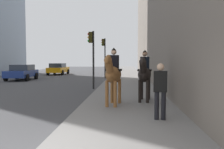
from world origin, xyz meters
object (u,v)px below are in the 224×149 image
(pedestrian_greeting, at_px, (160,87))
(car_mid_lane, at_px, (22,72))
(traffic_light_near_curb, at_px, (92,50))
(mounted_horse_near, at_px, (113,74))
(traffic_light_far_curb, at_px, (104,52))
(mounted_horse_far, at_px, (144,73))
(car_near_lane, at_px, (58,69))

(pedestrian_greeting, relative_size, car_mid_lane, 0.42)
(pedestrian_greeting, distance_m, traffic_light_near_curb, 9.30)
(mounted_horse_near, xyz_separation_m, car_mid_lane, (12.87, 9.21, -0.63))
(traffic_light_far_curb, bearing_deg, car_mid_lane, 110.56)
(pedestrian_greeting, bearing_deg, traffic_light_near_curb, 28.20)
(car_mid_lane, bearing_deg, mounted_horse_far, 39.31)
(car_near_lane, bearing_deg, traffic_light_far_curb, -129.75)
(traffic_light_far_curb, bearing_deg, pedestrian_greeting, -169.61)
(mounted_horse_far, bearing_deg, traffic_light_far_curb, -159.48)
(mounted_horse_far, xyz_separation_m, car_near_lane, (20.16, 9.39, -0.58))
(pedestrian_greeting, xyz_separation_m, car_near_lane, (23.43, 9.62, -0.35))
(mounted_horse_near, relative_size, car_near_lane, 0.54)
(mounted_horse_near, relative_size, traffic_light_near_curb, 0.61)
(mounted_horse_near, relative_size, mounted_horse_far, 1.02)
(car_near_lane, height_order, traffic_light_near_curb, traffic_light_near_curb)
(traffic_light_near_curb, xyz_separation_m, traffic_light_far_curb, (9.32, 0.04, 0.19))
(pedestrian_greeting, bearing_deg, traffic_light_far_curb, 17.91)
(car_near_lane, xyz_separation_m, traffic_light_near_curb, (-14.83, -6.38, 1.77))
(pedestrian_greeting, distance_m, car_mid_lane, 18.55)
(mounted_horse_far, bearing_deg, car_near_lane, -146.27)
(mounted_horse_near, bearing_deg, car_near_lane, -150.00)
(car_mid_lane, relative_size, traffic_light_near_curb, 1.09)
(pedestrian_greeting, xyz_separation_m, traffic_light_near_curb, (8.60, 3.25, 1.43))
(pedestrian_greeting, height_order, car_near_lane, pedestrian_greeting)
(mounted_horse_far, relative_size, car_mid_lane, 0.54)
(mounted_horse_near, bearing_deg, mounted_horse_far, 137.41)
(mounted_horse_near, xyz_separation_m, traffic_light_far_curb, (15.67, 1.75, 1.34))
(pedestrian_greeting, height_order, car_mid_lane, pedestrian_greeting)
(car_near_lane, height_order, traffic_light_far_curb, traffic_light_far_curb)
(traffic_light_far_curb, bearing_deg, mounted_horse_far, -168.23)
(mounted_horse_far, xyz_separation_m, pedestrian_greeting, (-3.28, -0.24, -0.24))
(traffic_light_near_curb, bearing_deg, pedestrian_greeting, -159.31)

